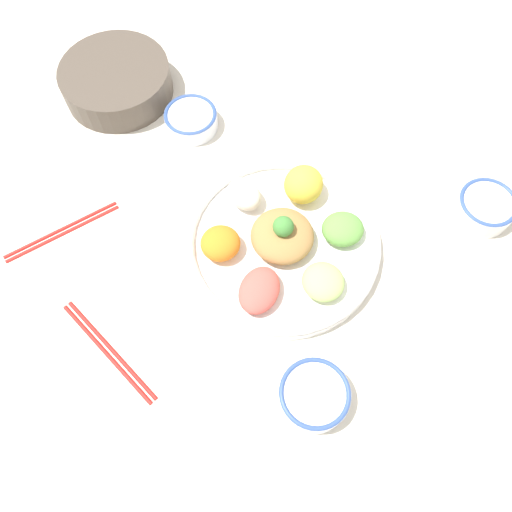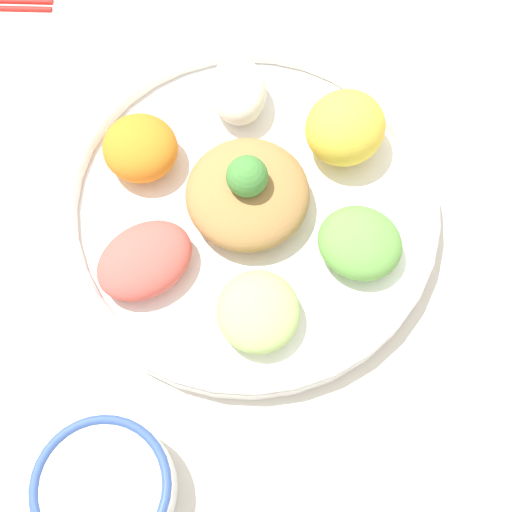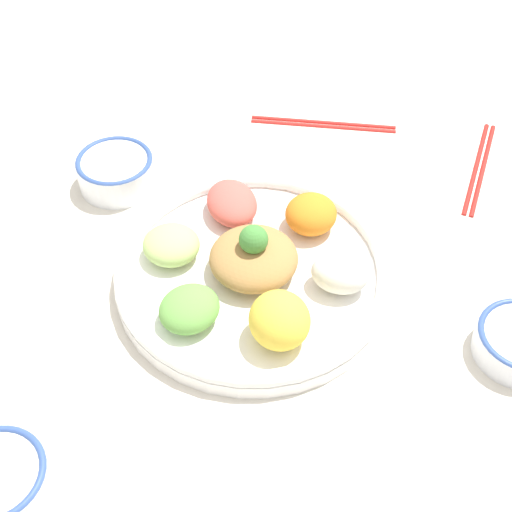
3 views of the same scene
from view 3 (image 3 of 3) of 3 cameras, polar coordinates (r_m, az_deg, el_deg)
name	(u,v)px [view 3 (image 3 of 3)]	position (r m, az deg, el deg)	size (l,w,h in m)	color
ground_plane	(266,290)	(0.89, 0.81, -2.77)	(2.40, 2.40, 0.00)	silver
salad_platter	(254,268)	(0.88, -0.16, -1.00)	(0.34, 0.34, 0.09)	white
rice_bowl_blue	(116,170)	(1.03, -11.15, 6.73)	(0.11, 0.11, 0.05)	white
chopsticks_pair_near	(480,167)	(1.10, 17.48, 6.83)	(0.17, 0.15, 0.01)	red
chopsticks_pair_far	(323,123)	(1.14, 5.40, 10.55)	(0.19, 0.14, 0.01)	red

